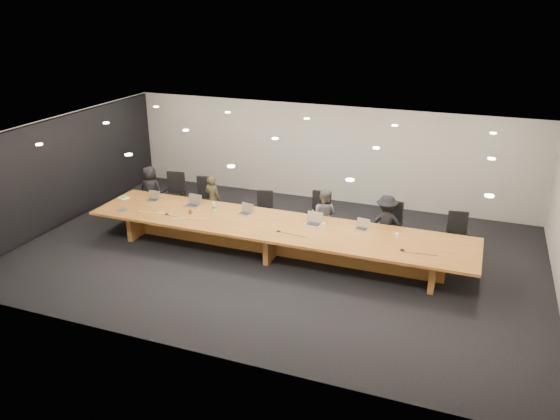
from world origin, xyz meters
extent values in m
plane|color=black|center=(0.00, 0.00, 0.00)|extent=(12.00, 12.00, 0.00)
cube|color=beige|center=(0.00, 4.00, 1.40)|extent=(12.00, 0.02, 2.80)
cube|color=black|center=(-5.94, 0.00, 1.37)|extent=(0.08, 7.84, 2.74)
cube|color=brown|center=(0.00, 0.00, 0.72)|extent=(9.00, 1.80, 0.06)
cube|color=brown|center=(0.00, 0.00, 0.34)|extent=(7.65, 0.15, 0.69)
cube|color=brown|center=(-3.60, 0.00, 0.34)|extent=(0.12, 1.26, 0.69)
cube|color=brown|center=(0.00, 0.00, 0.34)|extent=(0.12, 1.26, 0.69)
cube|color=brown|center=(3.60, 0.00, 0.34)|extent=(0.12, 1.26, 0.69)
imported|color=black|center=(-4.15, 1.22, 0.67)|extent=(0.68, 0.47, 1.34)
imported|color=#302B1A|center=(-2.20, 1.14, 0.67)|extent=(0.55, 0.43, 1.35)
imported|color=#545457|center=(0.80, 1.18, 0.66)|extent=(0.67, 0.53, 1.32)
imported|color=black|center=(2.34, 1.13, 0.69)|extent=(0.97, 0.66, 1.38)
cylinder|color=#ACBCBA|center=(-1.68, 0.20, 0.88)|extent=(0.10, 0.10, 0.25)
cylinder|color=brown|center=(-2.16, -0.09, 0.80)|extent=(0.09, 0.09, 0.11)
cone|color=white|center=(1.07, 0.28, 0.80)|extent=(0.08, 0.08, 0.09)
cone|color=white|center=(2.72, 0.28, 0.80)|extent=(0.09, 0.09, 0.09)
cube|color=silver|center=(-4.32, 0.25, 0.76)|extent=(0.32, 0.29, 0.02)
cube|color=#60BA31|center=(-4.34, 0.25, 0.78)|extent=(0.17, 0.10, 0.03)
cube|color=#9FA0A4|center=(-3.83, -0.52, 0.76)|extent=(0.23, 0.19, 0.03)
cone|color=black|center=(-2.67, -0.34, 0.76)|extent=(0.14, 0.14, 0.03)
cone|color=black|center=(0.21, -0.34, 0.76)|extent=(0.11, 0.11, 0.03)
cone|color=black|center=(2.94, -0.33, 0.76)|extent=(0.14, 0.14, 0.03)
camera|label=1|loc=(4.18, -10.73, 5.64)|focal=35.00mm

